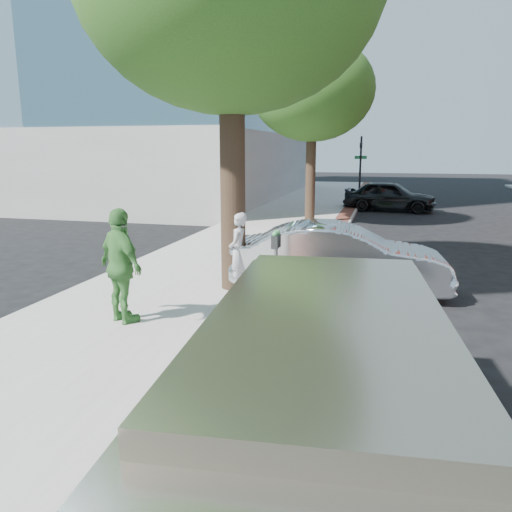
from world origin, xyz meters
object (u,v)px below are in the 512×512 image
(parking_meter, at_px, (276,253))
(sedan_silver, at_px, (340,259))
(person_gray, at_px, (238,252))
(person_officer, at_px, (235,241))
(person_green, at_px, (121,266))
(bg_car, at_px, (390,196))
(van, at_px, (326,388))

(parking_meter, height_order, sedan_silver, parking_meter)
(sedan_silver, bearing_deg, person_gray, 107.88)
(person_officer, distance_m, person_green, 3.43)
(person_officer, relative_size, person_green, 0.89)
(person_officer, xyz_separation_m, sedan_silver, (2.38, 0.00, -0.27))
(person_green, xyz_separation_m, bg_car, (4.42, 18.72, -0.38))
(van, bearing_deg, sedan_silver, 89.24)
(parking_meter, distance_m, bg_car, 17.38)
(bg_car, distance_m, van, 22.03)
(parking_meter, xyz_separation_m, person_green, (-2.37, -1.46, -0.06))
(bg_car, relative_size, van, 0.86)
(sedan_silver, bearing_deg, bg_car, -8.76)
(person_gray, bearing_deg, bg_car, 164.70)
(parking_meter, relative_size, person_green, 0.74)
(person_officer, bearing_deg, van, 177.36)
(bg_car, xyz_separation_m, van, (-0.54, -22.02, 0.26))
(person_officer, bearing_deg, person_green, 136.77)
(bg_car, bearing_deg, sedan_silver, -176.28)
(parking_meter, xyz_separation_m, person_gray, (-1.03, 0.96, -0.23))
(parking_meter, distance_m, van, 5.00)
(person_gray, height_order, sedan_silver, person_gray)
(person_green, bearing_deg, bg_car, -72.73)
(person_gray, relative_size, person_officer, 0.94)
(van, bearing_deg, parking_meter, 102.58)
(sedan_silver, distance_m, van, 6.61)
(person_green, distance_m, van, 5.10)
(bg_car, bearing_deg, person_officer, 175.06)
(sedan_silver, bearing_deg, person_officer, 85.12)
(parking_meter, relative_size, person_gray, 0.89)
(person_gray, relative_size, person_green, 0.84)
(parking_meter, bearing_deg, sedan_silver, 60.79)
(person_green, relative_size, bg_car, 0.44)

